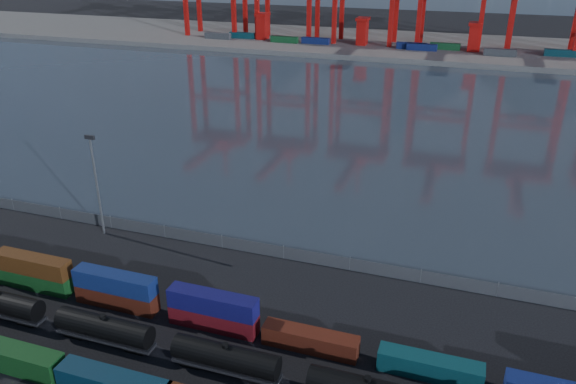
% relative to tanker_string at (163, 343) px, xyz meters
% --- Properties ---
extents(harbor_water, '(700.00, 700.00, 0.00)m').
position_rel_tanker_string_xyz_m(harbor_water, '(5.80, 101.61, -1.93)').
color(harbor_water, '#2C3540').
rests_on(harbor_water, ground).
extents(far_quay, '(700.00, 70.00, 2.00)m').
position_rel_tanker_string_xyz_m(far_quay, '(5.80, 206.61, -0.94)').
color(far_quay, '#514F4C').
rests_on(far_quay, ground).
extents(container_row_mid, '(141.09, 2.57, 5.47)m').
position_rel_tanker_string_xyz_m(container_row_mid, '(-4.34, -6.92, -0.34)').
color(container_row_mid, '#3E4043').
rests_on(container_row_mid, ground).
extents(container_row_north, '(128.26, 2.28, 4.87)m').
position_rel_tanker_string_xyz_m(container_row_north, '(8.22, 6.62, 0.19)').
color(container_row_north, '#0F274C').
rests_on(container_row_north, ground).
extents(tanker_string, '(121.06, 2.70, 3.86)m').
position_rel_tanker_string_xyz_m(tanker_string, '(0.00, 0.00, 0.00)').
color(tanker_string, black).
rests_on(tanker_string, ground).
extents(waterfront_fence, '(160.12, 0.12, 2.20)m').
position_rel_tanker_string_xyz_m(waterfront_fence, '(5.80, 24.61, -0.93)').
color(waterfront_fence, '#595B5E').
rests_on(waterfront_fence, ground).
extents(yard_light_mast, '(1.60, 0.40, 16.60)m').
position_rel_tanker_string_xyz_m(yard_light_mast, '(-24.20, 22.61, 7.36)').
color(yard_light_mast, slate).
rests_on(yard_light_mast, ground).
extents(quay_containers, '(172.58, 10.99, 2.60)m').
position_rel_tanker_string_xyz_m(quay_containers, '(-5.20, 192.07, 1.36)').
color(quay_containers, navy).
rests_on(quay_containers, far_quay).
extents(straddle_carriers, '(140.00, 7.00, 11.10)m').
position_rel_tanker_string_xyz_m(straddle_carriers, '(3.30, 196.61, 5.88)').
color(straddle_carriers, red).
rests_on(straddle_carriers, far_quay).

